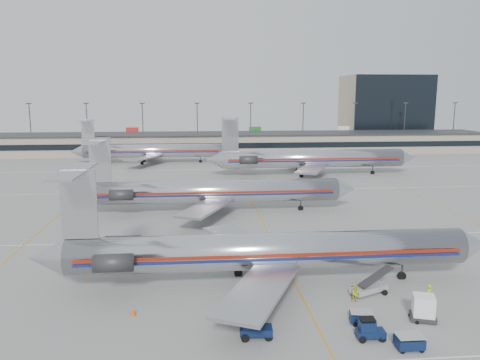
{
  "coord_description": "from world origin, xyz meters",
  "views": [
    {
      "loc": [
        -9.04,
        -45.93,
        17.73
      ],
      "look_at": [
        -2.42,
        26.56,
        4.5
      ],
      "focal_mm": 35.0,
      "sensor_mm": 36.0,
      "label": 1
    }
  ],
  "objects": [
    {
      "name": "ramp_worker_near",
      "position": [
        10.39,
        -10.25,
        0.96
      ],
      "size": [
        0.81,
        0.67,
        1.92
      ],
      "primitive_type": "imported",
      "rotation": [
        0.0,
        0.0,
        0.35
      ],
      "color": "#96CF13",
      "rests_on": "ground"
    },
    {
      "name": "ground",
      "position": [
        0.0,
        0.0,
        0.0
      ],
      "size": [
        260.0,
        260.0,
        0.0
      ],
      "primitive_type": "plane",
      "color": "gray",
      "rests_on": "ground"
    },
    {
      "name": "belt_loader",
      "position": [
        6.33,
        -7.23,
        0.6
      ],
      "size": [
        4.34,
        2.69,
        2.24
      ],
      "rotation": [
        0.0,
        0.0,
        0.44
      ],
      "color": "gray",
      "rests_on": "ground"
    },
    {
      "name": "light_mast_row",
      "position": [
        0.0,
        112.0,
        8.58
      ],
      "size": [
        163.6,
        0.4,
        15.28
      ],
      "color": "#38383D",
      "rests_on": "ground"
    },
    {
      "name": "cone_right",
      "position": [
        11.27,
        -9.62,
        0.3
      ],
      "size": [
        0.56,
        0.56,
        0.6
      ],
      "primitive_type": "cone",
      "rotation": [
        0.0,
        0.0,
        -0.33
      ],
      "color": "#E34B07",
      "rests_on": "ground"
    },
    {
      "name": "cone_left",
      "position": [
        -14.5,
        -9.67,
        0.34
      ],
      "size": [
        0.54,
        0.54,
        0.68
      ],
      "primitive_type": "cone",
      "rotation": [
        0.0,
        0.0,
        -0.09
      ],
      "color": "#E34B07",
      "rests_on": "ground"
    },
    {
      "name": "tug_left",
      "position": [
        -5.09,
        -14.15,
        0.89
      ],
      "size": [
        2.47,
        1.36,
        1.95
      ],
      "rotation": [
        0.0,
        0.0,
        -0.07
      ],
      "color": "#0A183A",
      "rests_on": "ground"
    },
    {
      "name": "jet_third_row",
      "position": [
        15.7,
        55.9,
        3.79
      ],
      "size": [
        47.77,
        29.39,
        13.06
      ],
      "color": "silver",
      "rests_on": "ground"
    },
    {
      "name": "jet_foreground",
      "position": [
        -3.32,
        -4.27,
        3.32
      ],
      "size": [
        43.68,
        25.72,
        11.43
      ],
      "color": "silver",
      "rests_on": "ground"
    },
    {
      "name": "jet_back_row",
      "position": [
        -21.55,
        78.01,
        3.37
      ],
      "size": [
        42.44,
        26.11,
        11.61
      ],
      "color": "silver",
      "rests_on": "ground"
    },
    {
      "name": "tug_center",
      "position": [
        3.29,
        -15.15,
        0.77
      ],
      "size": [
        2.13,
        1.16,
        1.69
      ],
      "rotation": [
        0.0,
        0.0,
        -0.06
      ],
      "color": "#0A183A",
      "rests_on": "ground"
    },
    {
      "name": "ramp_worker_far",
      "position": [
        4.43,
        -8.89,
        0.77
      ],
      "size": [
        0.76,
        0.6,
        1.55
      ],
      "primitive_type": "imported",
      "rotation": [
        0.0,
        0.0,
        -0.01
      ],
      "color": "#BACA13",
      "rests_on": "ground"
    },
    {
      "name": "cart_outer",
      "position": [
        5.66,
        -16.69,
        0.57
      ],
      "size": [
        1.89,
        1.3,
        1.07
      ],
      "rotation": [
        0.0,
        0.0,
        -0.0
      ],
      "color": "#0A183A",
      "rests_on": "ground"
    },
    {
      "name": "jet_second_row",
      "position": [
        -7.08,
        23.98,
        3.31
      ],
      "size": [
        43.58,
        25.66,
        11.41
      ],
      "color": "silver",
      "rests_on": "ground"
    },
    {
      "name": "distant_building",
      "position": [
        62.0,
        128.0,
        12.5
      ],
      "size": [
        30.0,
        20.0,
        25.0
      ],
      "primitive_type": "cube",
      "color": "tan",
      "rests_on": "ground"
    },
    {
      "name": "uld_container",
      "position": [
        8.7,
        -12.59,
        1.04
      ],
      "size": [
        2.37,
        2.16,
        2.05
      ],
      "rotation": [
        0.0,
        0.0,
        -0.33
      ],
      "color": "#2D2D30",
      "rests_on": "ground"
    },
    {
      "name": "terminal",
      "position": [
        0.0,
        97.97,
        3.16
      ],
      "size": [
        162.0,
        17.0,
        6.25
      ],
      "color": "gray",
      "rests_on": "ground"
    },
    {
      "name": "cart_inner",
      "position": [
        3.61,
        -12.67,
        0.53
      ],
      "size": [
        1.96,
        1.54,
        1.0
      ],
      "rotation": [
        0.0,
        0.0,
        -0.21
      ],
      "color": "#0A183A",
      "rests_on": "ground"
    },
    {
      "name": "apron_markings",
      "position": [
        0.0,
        10.0,
        0.01
      ],
      "size": [
        160.0,
        0.15,
        0.02
      ],
      "primitive_type": "cube",
      "color": "silver",
      "rests_on": "ground"
    }
  ]
}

